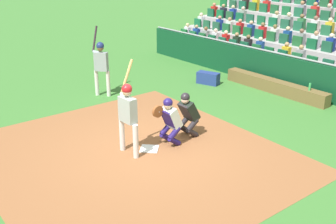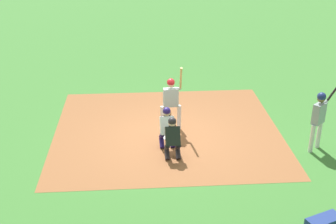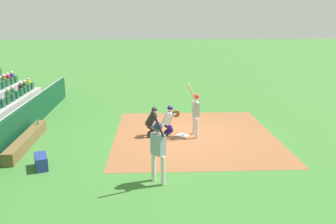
% 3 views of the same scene
% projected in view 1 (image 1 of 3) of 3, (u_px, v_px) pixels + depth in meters
% --- Properties ---
extents(ground_plane, '(160.00, 160.00, 0.00)m').
position_uv_depth(ground_plane, '(149.00, 149.00, 10.12)').
color(ground_plane, '#3B7330').
extents(infield_dirt_patch, '(7.46, 6.78, 0.01)m').
position_uv_depth(infield_dirt_patch, '(133.00, 155.00, 9.83)').
color(infield_dirt_patch, brown).
rests_on(infield_dirt_patch, ground_plane).
extents(home_plate_marker, '(0.62, 0.62, 0.02)m').
position_uv_depth(home_plate_marker, '(149.00, 149.00, 10.12)').
color(home_plate_marker, white).
rests_on(home_plate_marker, infield_dirt_patch).
extents(batter_at_plate, '(0.69, 0.51, 2.26)m').
position_uv_depth(batter_at_plate, '(128.00, 111.00, 9.51)').
color(batter_at_plate, silver).
rests_on(batter_at_plate, ground_plane).
extents(catcher_crouching, '(0.47, 0.72, 1.29)m').
position_uv_depth(catcher_crouching, '(169.00, 119.00, 10.12)').
color(catcher_crouching, '#211558').
rests_on(catcher_crouching, ground_plane).
extents(home_plate_umpire, '(0.46, 0.50, 1.26)m').
position_uv_depth(home_plate_umpire, '(188.00, 112.00, 10.60)').
color(home_plate_umpire, '#252025').
rests_on(home_plate_umpire, ground_plane).
extents(dugout_wall, '(16.28, 0.24, 1.28)m').
position_uv_depth(dugout_wall, '(305.00, 78.00, 13.77)').
color(dugout_wall, '#0E4024').
rests_on(dugout_wall, ground_plane).
extents(dugout_bench, '(4.08, 0.40, 0.44)m').
position_uv_depth(dugout_bench, '(275.00, 86.00, 14.17)').
color(dugout_bench, brown).
rests_on(dugout_bench, ground_plane).
extents(water_bottle_on_bench, '(0.07, 0.07, 0.24)m').
position_uv_depth(water_bottle_on_bench, '(310.00, 87.00, 13.01)').
color(water_bottle_on_bench, green).
rests_on(water_bottle_on_bench, dugout_bench).
extents(equipment_duffel_bag, '(0.89, 0.62, 0.44)m').
position_uv_depth(equipment_duffel_bag, '(208.00, 78.00, 15.08)').
color(equipment_duffel_bag, navy).
rests_on(equipment_duffel_bag, ground_plane).
extents(on_deck_batter, '(0.75, 0.45, 2.31)m').
position_uv_depth(on_deck_batter, '(101.00, 62.00, 13.51)').
color(on_deck_batter, silver).
rests_on(on_deck_batter, ground_plane).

